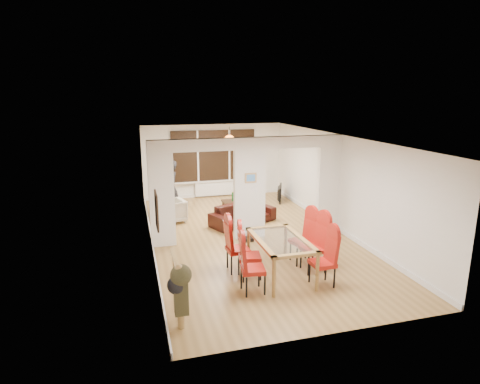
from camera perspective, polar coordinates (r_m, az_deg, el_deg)
name	(u,v)px	position (r m, az deg, el deg)	size (l,w,h in m)	color
floor	(249,237)	(10.53, 1.32, -6.42)	(5.00, 9.00, 0.01)	olive
room_walls	(250,189)	(10.16, 1.36, 0.48)	(5.00, 9.00, 2.60)	silver
divider_wall	(250,189)	(10.16, 1.36, 0.48)	(5.00, 0.18, 2.60)	white
bay_window_blinds	(214,156)	(14.35, -3.77, 5.20)	(3.00, 0.08, 1.80)	black
radiator	(214,189)	(14.54, -3.66, 0.50)	(1.40, 0.08, 0.50)	white
pendant_light	(229,141)	(13.23, -1.51, 7.33)	(0.36, 0.36, 0.36)	orange
stair_newel	(176,282)	(7.01, -9.05, -12.56)	(0.40, 1.20, 1.10)	#A3814B
wall_poster	(157,211)	(7.36, -11.78, -2.60)	(0.04, 0.52, 0.67)	gray
pillar_photo	(251,178)	(10.00, 1.54, 2.02)	(0.30, 0.03, 0.25)	#4C8CD8
dining_table	(280,257)	(8.31, 5.74, -9.21)	(0.97, 1.72, 0.81)	olive
dining_chair_la	(253,265)	(7.58, 1.86, -10.35)	(0.43, 0.43, 1.08)	maroon
dining_chair_lb	(250,253)	(8.13, 1.37, -8.60)	(0.44, 0.44, 1.09)	maroon
dining_chair_lc	(238,246)	(8.44, -0.32, -7.64)	(0.44, 0.44, 1.11)	maroon
dining_chair_ra	(323,259)	(7.98, 11.66, -9.34)	(0.43, 0.43, 1.08)	maroon
dining_chair_rb	(314,245)	(8.56, 10.44, -7.43)	(0.46, 0.46, 1.15)	maroon
dining_chair_rc	(302,238)	(8.93, 8.81, -6.52)	(0.45, 0.45, 1.13)	maroon
sofa	(243,214)	(11.51, 0.42, -3.14)	(1.94, 0.76, 0.57)	black
armchair	(172,211)	(11.82, -9.65, -2.66)	(0.73, 0.71, 0.66)	#BBB39E
person	(172,188)	(12.31, -9.71, 0.50)	(0.41, 0.62, 1.70)	black
television	(278,193)	(14.00, 5.37, -0.17)	(0.12, 0.95, 0.55)	black
coffee_table	(239,204)	(13.12, -0.09, -1.73)	(1.10, 0.55, 0.25)	black
bottle	(233,196)	(12.98, -1.01, -0.62)	(0.08, 0.08, 0.30)	#143F19
bowl	(243,200)	(13.02, 0.39, -1.14)	(0.24, 0.24, 0.06)	black
shoes	(248,239)	(10.27, 1.21, -6.69)	(0.22, 0.24, 0.09)	black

